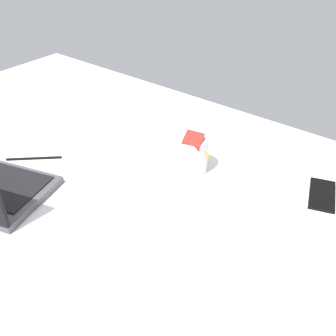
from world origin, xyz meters
The scene contains 4 objects.
bed_mattress centered at (0.00, 0.00, 9.00)cm, with size 180.00×140.00×18.00cm, color white.
snack_cup centered at (-27.37, -26.51, 23.94)cm, with size 9.59×9.72×13.35cm.
cell_phone centered at (-62.56, -38.16, 18.40)cm, with size 6.80×14.00×0.80cm, color black.
charger_cable centered at (14.98, -0.79, 18.30)cm, with size 17.00×0.60×0.60cm, color black.
Camera 1 is at (-81.13, 54.26, 85.71)cm, focal length 42.04 mm.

